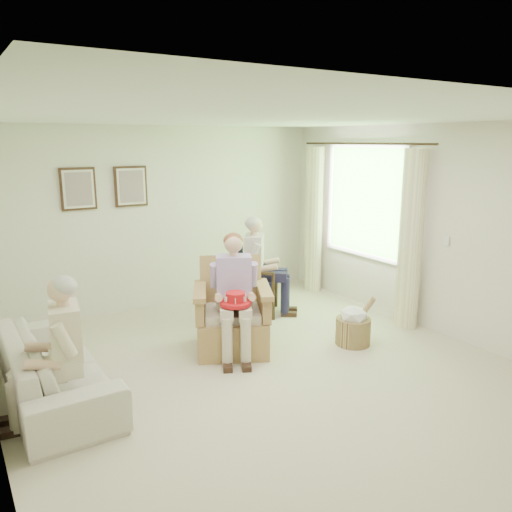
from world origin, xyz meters
The scene contains 17 objects.
floor centered at (0.00, 0.00, 0.00)m, with size 5.50×5.50×0.00m, color #C0B59B.
back_wall centered at (0.00, 2.75, 1.30)m, with size 5.00×0.04×2.60m, color silver.
right_wall centered at (2.50, 0.00, 1.30)m, with size 0.04×5.50×2.60m, color silver.
ceiling centered at (0.00, 0.00, 2.60)m, with size 5.00×5.50×0.02m, color white.
window centered at (2.46, 1.20, 1.58)m, with size 0.13×2.50×1.63m.
curtain_left centered at (2.33, 0.22, 1.15)m, with size 0.34×0.34×2.30m, color #F8F2C2.
curtain_right centered at (2.33, 2.18, 1.15)m, with size 0.34×0.34×2.30m, color #F8F2C2.
framed_print_left centered at (-1.15, 2.71, 1.78)m, with size 0.45×0.05×0.55m.
framed_print_right centered at (-0.45, 2.71, 1.78)m, with size 0.45×0.05×0.55m.
wicker_armchair centered at (0.01, 0.79, 0.34)m, with size 0.83×0.82×1.06m.
wood_armchair centered at (0.95, 1.80, 0.52)m, with size 0.61×0.57×0.94m.
sofa centered at (-1.95, 0.73, 0.30)m, with size 0.81×2.08×0.61m, color beige.
person_wicker centered at (0.01, 0.65, 0.80)m, with size 0.40×0.62×1.36m.
person_dark centered at (0.95, 1.64, 0.79)m, with size 0.40×0.63×1.35m.
person_sofa centered at (-1.95, 0.21, 0.72)m, with size 0.42×0.62×1.27m.
red_hat centered at (-0.11, 0.47, 0.71)m, with size 0.34×0.34×0.14m.
hatbox centered at (1.32, 0.13, 0.24)m, with size 0.53×0.53×0.61m.
Camera 1 is at (-2.67, -3.99, 2.39)m, focal length 35.00 mm.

